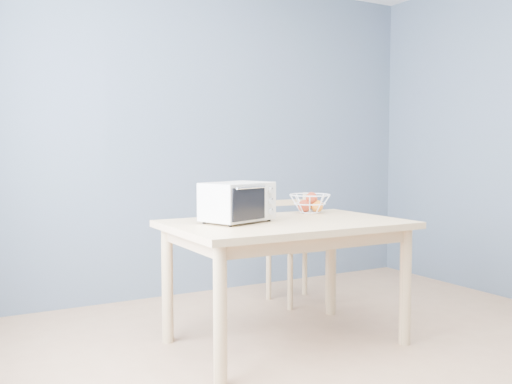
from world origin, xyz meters
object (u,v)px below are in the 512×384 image
toaster_oven (236,202)px  fruit_basket (310,203)px  dining_chair (295,248)px  dining_table (286,238)px

toaster_oven → fruit_basket: bearing=-1.8°
dining_chair → toaster_oven: bearing=-138.7°
dining_table → fruit_basket: size_ratio=4.35×
dining_table → toaster_oven: 0.38m
toaster_oven → fruit_basket: 0.72m
fruit_basket → toaster_oven: bearing=-161.8°
dining_table → toaster_oven: (-0.30, 0.08, 0.23)m
toaster_oven → dining_chair: (0.90, 0.73, -0.46)m
dining_table → toaster_oven: size_ratio=2.98×
dining_chair → fruit_basket: bearing=-111.0°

